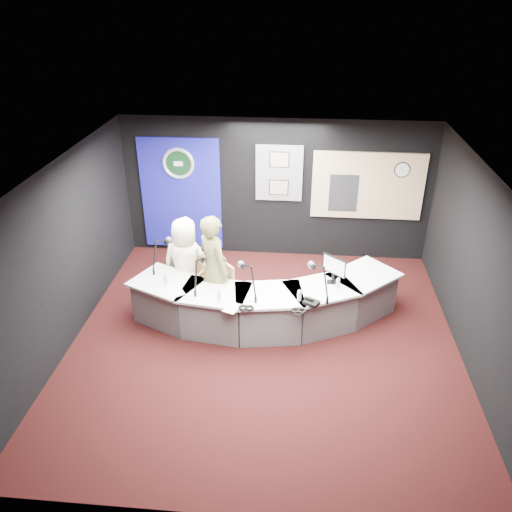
# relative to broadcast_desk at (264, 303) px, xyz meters

# --- Properties ---
(ground) EXTENTS (6.00, 6.00, 0.00)m
(ground) POSITION_rel_broadcast_desk_xyz_m (0.05, -0.55, -0.38)
(ground) COLOR black
(ground) RESTS_ON ground
(ceiling) EXTENTS (6.00, 6.00, 0.02)m
(ceiling) POSITION_rel_broadcast_desk_xyz_m (0.05, -0.55, 2.42)
(ceiling) COLOR silver
(ceiling) RESTS_ON ground
(wall_back) EXTENTS (6.00, 0.02, 2.80)m
(wall_back) POSITION_rel_broadcast_desk_xyz_m (0.05, 2.45, 1.02)
(wall_back) COLOR black
(wall_back) RESTS_ON ground
(wall_front) EXTENTS (6.00, 0.02, 2.80)m
(wall_front) POSITION_rel_broadcast_desk_xyz_m (0.05, -3.55, 1.02)
(wall_front) COLOR black
(wall_front) RESTS_ON ground
(wall_left) EXTENTS (0.02, 6.00, 2.80)m
(wall_left) POSITION_rel_broadcast_desk_xyz_m (-2.95, -0.55, 1.02)
(wall_left) COLOR black
(wall_left) RESTS_ON ground
(wall_right) EXTENTS (0.02, 6.00, 2.80)m
(wall_right) POSITION_rel_broadcast_desk_xyz_m (3.05, -0.55, 1.02)
(wall_right) COLOR black
(wall_right) RESTS_ON ground
(broadcast_desk) EXTENTS (4.50, 1.90, 0.75)m
(broadcast_desk) POSITION_rel_broadcast_desk_xyz_m (0.00, 0.00, 0.00)
(broadcast_desk) COLOR silver
(broadcast_desk) RESTS_ON ground
(backdrop_panel) EXTENTS (1.60, 0.05, 2.30)m
(backdrop_panel) POSITION_rel_broadcast_desk_xyz_m (-1.85, 2.42, 0.88)
(backdrop_panel) COLOR navy
(backdrop_panel) RESTS_ON wall_back
(agency_seal) EXTENTS (0.63, 0.07, 0.63)m
(agency_seal) POSITION_rel_broadcast_desk_xyz_m (-1.85, 2.38, 1.52)
(agency_seal) COLOR silver
(agency_seal) RESTS_ON backdrop_panel
(seal_center) EXTENTS (0.48, 0.01, 0.48)m
(seal_center) POSITION_rel_broadcast_desk_xyz_m (-1.85, 2.38, 1.52)
(seal_center) COLOR black
(seal_center) RESTS_ON backdrop_panel
(pinboard) EXTENTS (0.90, 0.04, 1.10)m
(pinboard) POSITION_rel_broadcast_desk_xyz_m (0.10, 2.42, 1.38)
(pinboard) COLOR slate
(pinboard) RESTS_ON wall_back
(framed_photo_upper) EXTENTS (0.34, 0.02, 0.27)m
(framed_photo_upper) POSITION_rel_broadcast_desk_xyz_m (0.10, 2.39, 1.65)
(framed_photo_upper) COLOR gray
(framed_photo_upper) RESTS_ON pinboard
(framed_photo_lower) EXTENTS (0.34, 0.02, 0.27)m
(framed_photo_lower) POSITION_rel_broadcast_desk_xyz_m (0.10, 2.39, 1.09)
(framed_photo_lower) COLOR gray
(framed_photo_lower) RESTS_ON pinboard
(booth_window_frame) EXTENTS (2.12, 0.06, 1.32)m
(booth_window_frame) POSITION_rel_broadcast_desk_xyz_m (1.80, 2.42, 1.18)
(booth_window_frame) COLOR tan
(booth_window_frame) RESTS_ON wall_back
(booth_glow) EXTENTS (2.00, 0.02, 1.20)m
(booth_glow) POSITION_rel_broadcast_desk_xyz_m (1.80, 2.41, 1.18)
(booth_glow) COLOR #D4AB86
(booth_glow) RESTS_ON booth_window_frame
(equipment_rack) EXTENTS (0.55, 0.02, 0.75)m
(equipment_rack) POSITION_rel_broadcast_desk_xyz_m (1.35, 2.39, 1.03)
(equipment_rack) COLOR black
(equipment_rack) RESTS_ON booth_window_frame
(wall_clock) EXTENTS (0.28, 0.01, 0.28)m
(wall_clock) POSITION_rel_broadcast_desk_xyz_m (2.40, 2.39, 1.52)
(wall_clock) COLOR white
(wall_clock) RESTS_ON booth_window_frame
(armchair_left) EXTENTS (0.73, 0.73, 1.06)m
(armchair_left) POSITION_rel_broadcast_desk_xyz_m (-1.35, 0.40, 0.16)
(armchair_left) COLOR #A3734A
(armchair_left) RESTS_ON ground
(armchair_right) EXTENTS (0.75, 0.75, 0.94)m
(armchair_right) POSITION_rel_broadcast_desk_xyz_m (-0.82, 0.10, 0.10)
(armchair_right) COLOR #A3734A
(armchair_right) RESTS_ON ground
(draped_jacket) EXTENTS (0.51, 0.22, 0.70)m
(draped_jacket) POSITION_rel_broadcast_desk_xyz_m (-1.44, 0.64, 0.24)
(draped_jacket) COLOR slate
(draped_jacket) RESTS_ON armchair_left
(person_man) EXTENTS (0.86, 0.61, 1.64)m
(person_man) POSITION_rel_broadcast_desk_xyz_m (-1.35, 0.40, 0.44)
(person_man) COLOR #FBFAC9
(person_man) RESTS_ON ground
(person_woman) EXTENTS (0.78, 0.80, 1.85)m
(person_woman) POSITION_rel_broadcast_desk_xyz_m (-0.82, 0.10, 0.55)
(person_woman) COLOR brown
(person_woman) RESTS_ON ground
(computer_monitor) EXTENTS (0.34, 0.29, 0.29)m
(computer_monitor) POSITION_rel_broadcast_desk_xyz_m (1.10, 0.11, 0.70)
(computer_monitor) COLOR black
(computer_monitor) RESTS_ON broadcast_desk
(desk_phone) EXTENTS (0.27, 0.26, 0.05)m
(desk_phone) POSITION_rel_broadcast_desk_xyz_m (0.75, -0.54, 0.40)
(desk_phone) COLOR black
(desk_phone) RESTS_ON broadcast_desk
(headphones_near) EXTENTS (0.22, 0.22, 0.04)m
(headphones_near) POSITION_rel_broadcast_desk_xyz_m (0.56, -0.75, 0.39)
(headphones_near) COLOR black
(headphones_near) RESTS_ON broadcast_desk
(headphones_far) EXTENTS (0.20, 0.20, 0.03)m
(headphones_far) POSITION_rel_broadcast_desk_xyz_m (-0.20, -0.75, 0.39)
(headphones_far) COLOR black
(headphones_far) RESTS_ON broadcast_desk
(paper_stack) EXTENTS (0.35, 0.37, 0.00)m
(paper_stack) POSITION_rel_broadcast_desk_xyz_m (-1.35, -0.38, 0.38)
(paper_stack) COLOR white
(paper_stack) RESTS_ON broadcast_desk
(notepad) EXTENTS (0.28, 0.33, 0.00)m
(notepad) POSITION_rel_broadcast_desk_xyz_m (-0.42, -0.75, 0.38)
(notepad) COLOR white
(notepad) RESTS_ON broadcast_desk
(boom_mic_a) EXTENTS (0.24, 0.73, 0.60)m
(boom_mic_a) POSITION_rel_broadcast_desk_xyz_m (-1.76, 0.40, 0.68)
(boom_mic_a) COLOR black
(boom_mic_a) RESTS_ON broadcast_desk
(boom_mic_b) EXTENTS (0.16, 0.74, 0.60)m
(boom_mic_b) POSITION_rel_broadcast_desk_xyz_m (-1.00, -0.17, 0.68)
(boom_mic_b) COLOR black
(boom_mic_b) RESTS_ON broadcast_desk
(boom_mic_c) EXTENTS (0.41, 0.67, 0.60)m
(boom_mic_c) POSITION_rel_broadcast_desk_xyz_m (-0.22, -0.30, 0.68)
(boom_mic_c) COLOR black
(boom_mic_c) RESTS_ON broadcast_desk
(boom_mic_d) EXTENTS (0.37, 0.69, 0.60)m
(boom_mic_d) POSITION_rel_broadcast_desk_xyz_m (0.86, -0.22, 0.68)
(boom_mic_d) COLOR black
(boom_mic_d) RESTS_ON broadcast_desk
(water_bottles) EXTENTS (2.79, 0.56, 0.18)m
(water_bottles) POSITION_rel_broadcast_desk_xyz_m (-0.20, -0.29, 0.46)
(water_bottles) COLOR silver
(water_bottles) RESTS_ON broadcast_desk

